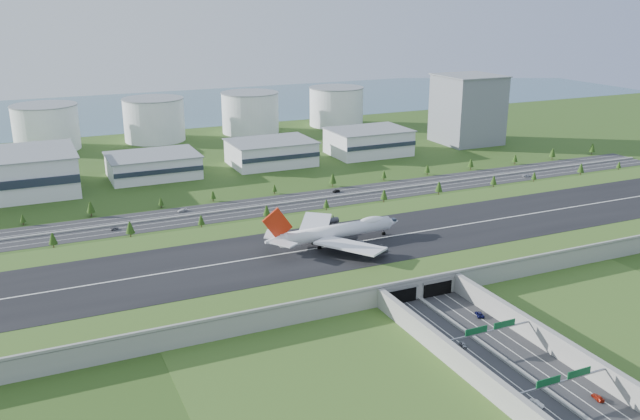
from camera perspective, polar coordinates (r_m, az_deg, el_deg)
name	(u,v)px	position (r m, az deg, el deg)	size (l,w,h in m)	color
ground	(362,257)	(320.06, 3.56, -4.01)	(1200.00, 1200.00, 0.00)	#234816
airfield_deck	(362,249)	(318.49, 3.58, -3.32)	(520.00, 100.00, 9.20)	gray
underpass_road	(497,346)	(243.64, 14.71, -11.04)	(38.80, 120.40, 8.00)	#28282B
sign_gantry_near	(490,332)	(244.97, 14.13, -9.90)	(38.70, 0.70, 9.80)	gray
sign_gantry_far	(563,382)	(222.54, 19.80, -13.46)	(38.70, 0.70, 9.80)	gray
north_expressway	(288,203)	(401.61, -2.75, 0.58)	(560.00, 36.00, 0.12)	#28282B
tree_row	(311,193)	(405.79, -0.78, 1.48)	(504.23, 48.72, 8.44)	#3D2819
hangar_mid_a	(153,166)	(472.54, -13.87, 3.64)	(58.00, 42.00, 15.00)	silver
hangar_mid_b	(271,153)	(493.88, -4.14, 4.83)	(58.00, 42.00, 17.00)	silver
hangar_mid_c	(368,142)	(525.85, 4.09, 5.73)	(58.00, 42.00, 19.00)	silver
office_tower	(468,110)	(577.12, 12.32, 8.26)	(46.00, 46.00, 55.00)	slate
fuel_tank_a	(46,128)	(581.48, -22.07, 6.45)	(50.00, 50.00, 35.00)	white
fuel_tank_b	(154,120)	(590.56, -13.79, 7.39)	(50.00, 50.00, 35.00)	white
fuel_tank_c	(250,113)	(611.44, -5.89, 8.14)	(50.00, 50.00, 35.00)	white
fuel_tank_d	(336,107)	(642.97, 1.38, 8.69)	(50.00, 50.00, 35.00)	white
bay_water	(157,108)	(764.63, -13.58, 8.33)	(1200.00, 260.00, 0.06)	#3B6071
boeing_747	(335,231)	(311.51, 1.26, -1.81)	(70.45, 66.51, 21.77)	white
car_0	(463,345)	(247.65, 11.96, -11.03)	(1.58, 3.94, 1.34)	#A1A2A6
car_1	(536,403)	(221.47, 17.75, -15.24)	(1.63, 4.68, 1.54)	silver
car_2	(479,314)	(270.33, 13.28, -8.53)	(2.53, 5.50, 1.53)	#0B0D3A
car_3	(598,397)	(230.63, 22.35, -14.38)	(1.97, 4.85, 1.41)	maroon
car_4	(114,229)	(371.60, -16.94, -1.50)	(1.74, 4.34, 1.48)	slate
car_5	(336,191)	(423.11, 1.37, 1.61)	(1.74, 5.00, 1.65)	black
car_6	(526,176)	(479.96, 16.98, 2.78)	(2.75, 5.97, 1.66)	silver
car_7	(182,210)	(393.21, -11.56, -0.02)	(2.19, 5.39, 1.57)	silver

